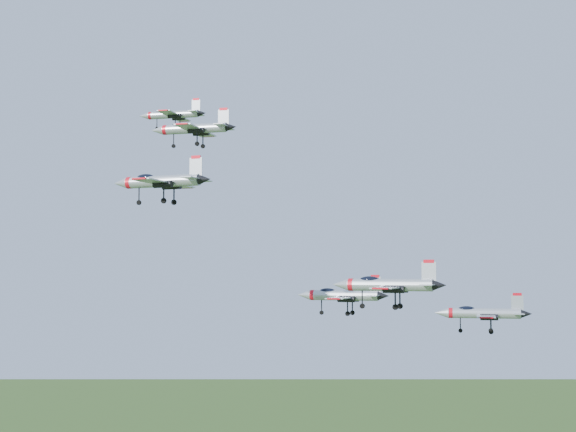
{
  "coord_description": "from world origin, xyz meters",
  "views": [
    {
      "loc": [
        14.64,
        -103.48,
        137.19
      ],
      "look_at": [
        4.95,
        -1.65,
        143.99
      ],
      "focal_mm": 50.0,
      "sensor_mm": 36.0,
      "label": 1
    }
  ],
  "objects": [
    {
      "name": "jet_lead",
      "position": [
        -14.05,
        13.16,
        160.36
      ],
      "size": [
        10.71,
        8.94,
        2.86
      ],
      "rotation": [
        0.0,
        0.0,
        -0.14
      ],
      "color": "#A6ACB3"
    },
    {
      "name": "jet_left_high",
      "position": [
        -7.86,
        -0.66,
        155.69
      ],
      "size": [
        12.0,
        10.03,
        3.21
      ],
      "rotation": [
        0.0,
        0.0,
        -0.15
      ],
      "color": "#A6ACB3"
    },
    {
      "name": "jet_right_high",
      "position": [
        -8.57,
        -14.29,
        147.23
      ],
      "size": [
        12.54,
        10.67,
        3.41
      ],
      "rotation": [
        0.0,
        0.0,
        -0.29
      ],
      "color": "#A6ACB3"
    },
    {
      "name": "jet_left_low",
      "position": [
        11.54,
        4.02,
        133.74
      ],
      "size": [
        12.64,
        10.72,
        3.42
      ],
      "rotation": [
        0.0,
        0.0,
        -0.26
      ],
      "color": "#A6ACB3"
    },
    {
      "name": "jet_right_low",
      "position": [
        17.13,
        -12.19,
        135.46
      ],
      "size": [
        13.03,
        11.05,
        3.53
      ],
      "rotation": [
        0.0,
        0.0,
        -0.26
      ],
      "color": "#A6ACB3"
    },
    {
      "name": "jet_trail",
      "position": [
        29.39,
        0.51,
        131.63
      ],
      "size": [
        12.15,
        10.14,
        3.25
      ],
      "rotation": [
        0.0,
        0.0,
        -0.13
      ],
      "color": "#A6ACB3"
    }
  ]
}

